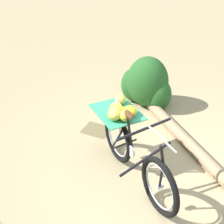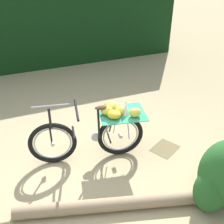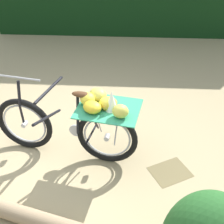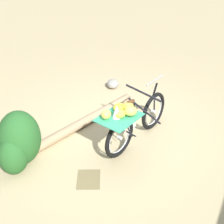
{
  "view_description": "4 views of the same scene",
  "coord_description": "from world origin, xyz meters",
  "px_view_note": "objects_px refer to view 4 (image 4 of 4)",
  "views": [
    {
      "loc": [
        0.88,
        -3.27,
        3.07
      ],
      "look_at": [
        -0.64,
        0.07,
        0.76
      ],
      "focal_mm": 52.05,
      "sensor_mm": 36.0,
      "label": 1
    },
    {
      "loc": [
        2.19,
        2.2,
        2.93
      ],
      "look_at": [
        -0.43,
        -0.0,
        0.83
      ],
      "focal_mm": 43.83,
      "sensor_mm": 36.0,
      "label": 2
    },
    {
      "loc": [
        0.6,
        2.64,
        2.71
      ],
      "look_at": [
        -0.6,
        0.1,
        0.73
      ],
      "focal_mm": 50.35,
      "sensor_mm": 36.0,
      "label": 3
    },
    {
      "loc": [
        -4.75,
        0.25,
        3.5
      ],
      "look_at": [
        -0.66,
        0.19,
        0.93
      ],
      "focal_mm": 50.85,
      "sensor_mm": 36.0,
      "label": 4
    }
  ],
  "objects_px": {
    "shrub_cluster": "(20,141)",
    "path_stone": "(113,84)",
    "bicycle": "(133,120)",
    "fallen_log": "(86,121)"
  },
  "relations": [
    {
      "from": "shrub_cluster",
      "to": "path_stone",
      "type": "xyz_separation_m",
      "value": [
        2.6,
        -1.53,
        -0.31
      ]
    },
    {
      "from": "shrub_cluster",
      "to": "path_stone",
      "type": "bearing_deg",
      "value": -30.52
    },
    {
      "from": "shrub_cluster",
      "to": "path_stone",
      "type": "distance_m",
      "value": 3.04
    },
    {
      "from": "bicycle",
      "to": "path_stone",
      "type": "height_order",
      "value": "bicycle"
    },
    {
      "from": "path_stone",
      "to": "bicycle",
      "type": "bearing_deg",
      "value": -171.96
    },
    {
      "from": "path_stone",
      "to": "shrub_cluster",
      "type": "bearing_deg",
      "value": 149.48
    },
    {
      "from": "fallen_log",
      "to": "shrub_cluster",
      "type": "xyz_separation_m",
      "value": [
        -1.06,
        0.98,
        0.32
      ]
    },
    {
      "from": "fallen_log",
      "to": "shrub_cluster",
      "type": "relative_size",
      "value": 2.58
    },
    {
      "from": "bicycle",
      "to": "shrub_cluster",
      "type": "height_order",
      "value": "bicycle"
    },
    {
      "from": "bicycle",
      "to": "fallen_log",
      "type": "xyz_separation_m",
      "value": [
        0.62,
        0.86,
        -0.43
      ]
    }
  ]
}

